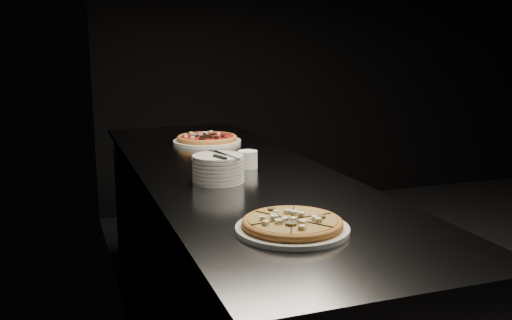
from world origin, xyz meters
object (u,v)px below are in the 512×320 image
object	(u,v)px
pizza_mushroom	(292,225)
ramekin	(248,159)
counter	(234,277)
pizza_tomato	(207,139)
plate_stack	(218,168)
cutlery	(221,155)

from	to	relation	value
pizza_mushroom	ramekin	xyz separation A→B (m)	(0.14, 0.78, 0.02)
pizza_mushroom	ramekin	world-z (taller)	ramekin
counter	pizza_mushroom	xyz separation A→B (m)	(-0.08, -0.78, 0.48)
pizza_tomato	plate_stack	size ratio (longest dim) A/B	1.82
pizza_mushroom	cutlery	size ratio (longest dim) A/B	1.55
pizza_tomato	cutlery	bearing A→B (deg)	-101.12
pizza_tomato	cutlery	distance (m)	0.81
counter	plate_stack	xyz separation A→B (m)	(-0.11, -0.18, 0.51)
counter	pizza_tomato	distance (m)	0.77
pizza_mushroom	ramekin	distance (m)	0.79
pizza_tomato	counter	bearing A→B (deg)	-95.03
pizza_mushroom	cutlery	bearing A→B (deg)	92.58
pizza_mushroom	plate_stack	xyz separation A→B (m)	(-0.03, 0.60, 0.03)
pizza_tomato	ramekin	world-z (taller)	ramekin
pizza_mushroom	plate_stack	size ratio (longest dim) A/B	1.66
pizza_mushroom	cutlery	distance (m)	0.60
cutlery	pizza_tomato	bearing A→B (deg)	61.74
counter	pizza_mushroom	bearing A→B (deg)	-95.56
pizza_mushroom	pizza_tomato	distance (m)	1.38
counter	plate_stack	bearing A→B (deg)	-121.98
counter	plate_stack	distance (m)	0.55
pizza_tomato	plate_stack	distance (m)	0.79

